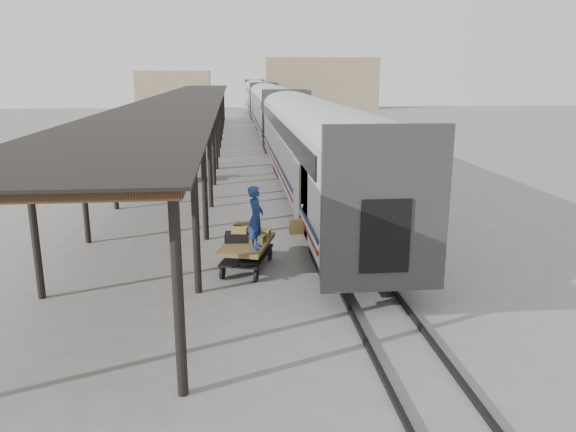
{
  "coord_description": "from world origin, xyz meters",
  "views": [
    {
      "loc": [
        -0.31,
        -16.4,
        5.81
      ],
      "look_at": [
        1.24,
        -0.53,
        1.7
      ],
      "focal_mm": 35.0,
      "sensor_mm": 36.0,
      "label": 1
    }
  ],
  "objects_px": {
    "luggage_tug": "(178,172)",
    "pedestrian": "(185,156)",
    "porter": "(256,218)",
    "baggage_cart": "(247,249)"
  },
  "relations": [
    {
      "from": "porter",
      "to": "baggage_cart",
      "type": "bearing_deg",
      "value": 38.17
    },
    {
      "from": "luggage_tug",
      "to": "pedestrian",
      "type": "bearing_deg",
      "value": 83.09
    },
    {
      "from": "baggage_cart",
      "to": "porter",
      "type": "xyz_separation_m",
      "value": [
        0.25,
        -0.65,
        1.13
      ]
    },
    {
      "from": "luggage_tug",
      "to": "porter",
      "type": "relative_size",
      "value": 0.79
    },
    {
      "from": "luggage_tug",
      "to": "pedestrian",
      "type": "height_order",
      "value": "pedestrian"
    },
    {
      "from": "baggage_cart",
      "to": "pedestrian",
      "type": "xyz_separation_m",
      "value": [
        -3.26,
        17.76,
        0.25
      ]
    },
    {
      "from": "porter",
      "to": "pedestrian",
      "type": "bearing_deg",
      "value": 27.93
    },
    {
      "from": "baggage_cart",
      "to": "pedestrian",
      "type": "distance_m",
      "value": 18.06
    },
    {
      "from": "luggage_tug",
      "to": "porter",
      "type": "xyz_separation_m",
      "value": [
        3.59,
        -15.02,
        1.22
      ]
    },
    {
      "from": "baggage_cart",
      "to": "porter",
      "type": "distance_m",
      "value": 1.33
    }
  ]
}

